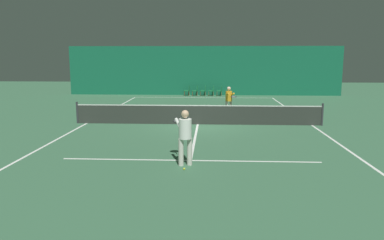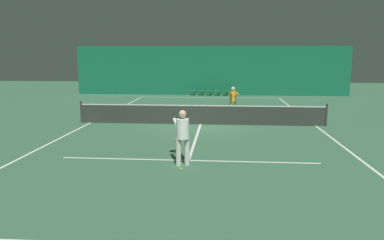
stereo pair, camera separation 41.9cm
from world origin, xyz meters
The scene contains 17 objects.
ground_plane centered at (0.00, 0.00, 0.00)m, with size 60.00×60.00×0.00m, color #386647.
backdrop_curtain centered at (0.00, 13.91, 2.06)m, with size 23.00×0.12×4.11m.
court_line_baseline_far centered at (0.00, 11.90, 0.00)m, with size 11.00×0.10×0.00m.
court_line_service_far centered at (0.00, 6.40, 0.00)m, with size 8.25×0.10×0.00m.
court_line_service_near centered at (0.00, -6.40, 0.00)m, with size 8.25×0.10×0.00m.
court_line_sideline_left centered at (-5.50, 0.00, 0.00)m, with size 0.10×23.80×0.00m.
court_line_sideline_right centered at (5.50, 0.00, 0.00)m, with size 0.10×23.80×0.00m.
court_line_centre centered at (0.00, 0.00, 0.00)m, with size 0.10×12.80×0.00m.
tennis_net centered at (0.00, 0.00, 0.51)m, with size 12.00×0.10×1.07m.
player_near centered at (-0.14, -6.89, 0.99)m, with size 0.75×1.41×1.70m.
player_far centered at (1.64, 3.08, 0.93)m, with size 0.63×1.36×1.59m.
courtside_chair_0 centered at (-1.33, 13.36, 0.49)m, with size 0.44×0.44×0.84m.
courtside_chair_1 centered at (-0.65, 13.36, 0.49)m, with size 0.44×0.44×0.84m.
courtside_chair_2 centered at (0.03, 13.36, 0.49)m, with size 0.44×0.44×0.84m.
courtside_chair_3 centered at (0.71, 13.36, 0.49)m, with size 0.44×0.44×0.84m.
courtside_chair_4 centered at (1.39, 13.36, 0.49)m, with size 0.44×0.44×0.84m.
tennis_ball centered at (-0.13, -7.42, 0.03)m, with size 0.07×0.07×0.07m.
Camera 2 is at (1.06, -17.88, 3.29)m, focal length 35.00 mm.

